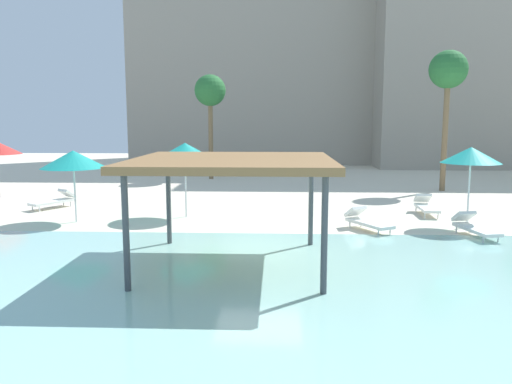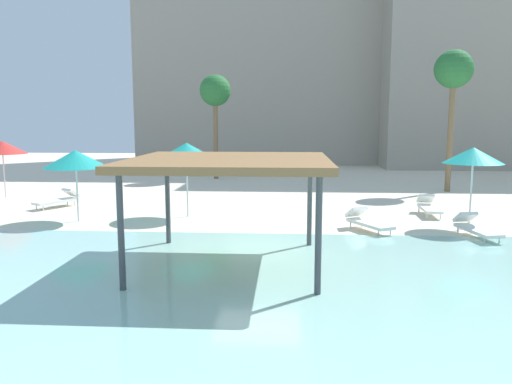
{
  "view_description": "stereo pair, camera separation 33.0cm",
  "coord_description": "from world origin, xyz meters",
  "px_view_note": "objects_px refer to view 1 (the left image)",
  "views": [
    {
      "loc": [
        0.51,
        -14.01,
        3.62
      ],
      "look_at": [
        -0.17,
        2.0,
        1.3
      ],
      "focal_mm": 34.98,
      "sensor_mm": 36.0,
      "label": 1
    },
    {
      "loc": [
        0.84,
        -13.99,
        3.62
      ],
      "look_at": [
        -0.17,
        2.0,
        1.3
      ],
      "focal_mm": 34.98,
      "sensor_mm": 36.0,
      "label": 2
    }
  ],
  "objects_px": {
    "lounge_chair_5": "(55,200)",
    "palm_tree_0": "(210,93)",
    "shade_pavilion": "(233,164)",
    "beach_umbrella_teal_0": "(185,151)",
    "palm_tree_2": "(448,73)",
    "beach_umbrella_teal_3": "(471,155)",
    "beach_umbrella_teal_2": "(73,159)",
    "lounge_chair_1": "(474,226)",
    "lounge_chair_4": "(366,221)",
    "lounge_chair_0": "(426,206)"
  },
  "relations": [
    {
      "from": "beach_umbrella_teal_3",
      "to": "palm_tree_2",
      "type": "height_order",
      "value": "palm_tree_2"
    },
    {
      "from": "lounge_chair_1",
      "to": "palm_tree_2",
      "type": "relative_size",
      "value": 0.28
    },
    {
      "from": "beach_umbrella_teal_2",
      "to": "lounge_chair_1",
      "type": "distance_m",
      "value": 13.57
    },
    {
      "from": "beach_umbrella_teal_2",
      "to": "palm_tree_2",
      "type": "xyz_separation_m",
      "value": [
        15.7,
        8.64,
        3.68
      ]
    },
    {
      "from": "beach_umbrella_teal_0",
      "to": "beach_umbrella_teal_2",
      "type": "relative_size",
      "value": 1.09
    },
    {
      "from": "beach_umbrella_teal_0",
      "to": "palm_tree_0",
      "type": "xyz_separation_m",
      "value": [
        -0.67,
        12.26,
        2.76
      ]
    },
    {
      "from": "lounge_chair_0",
      "to": "lounge_chair_5",
      "type": "relative_size",
      "value": 1.0
    },
    {
      "from": "beach_umbrella_teal_3",
      "to": "palm_tree_0",
      "type": "bearing_deg",
      "value": 127.87
    },
    {
      "from": "beach_umbrella_teal_0",
      "to": "lounge_chair_5",
      "type": "height_order",
      "value": "beach_umbrella_teal_0"
    },
    {
      "from": "shade_pavilion",
      "to": "beach_umbrella_teal_0",
      "type": "height_order",
      "value": "beach_umbrella_teal_0"
    },
    {
      "from": "beach_umbrella_teal_3",
      "to": "lounge_chair_1",
      "type": "height_order",
      "value": "beach_umbrella_teal_3"
    },
    {
      "from": "beach_umbrella_teal_0",
      "to": "beach_umbrella_teal_2",
      "type": "bearing_deg",
      "value": -163.37
    },
    {
      "from": "shade_pavilion",
      "to": "beach_umbrella_teal_0",
      "type": "distance_m",
      "value": 6.7
    },
    {
      "from": "lounge_chair_0",
      "to": "beach_umbrella_teal_3",
      "type": "bearing_deg",
      "value": 20.47
    },
    {
      "from": "beach_umbrella_teal_0",
      "to": "beach_umbrella_teal_3",
      "type": "bearing_deg",
      "value": -7.77
    },
    {
      "from": "lounge_chair_1",
      "to": "shade_pavilion",
      "type": "bearing_deg",
      "value": -76.05
    },
    {
      "from": "shade_pavilion",
      "to": "palm_tree_2",
      "type": "distance_m",
      "value": 17.15
    },
    {
      "from": "palm_tree_2",
      "to": "beach_umbrella_teal_3",
      "type": "bearing_deg",
      "value": -102.84
    },
    {
      "from": "beach_umbrella_teal_3",
      "to": "lounge_chair_0",
      "type": "bearing_deg",
      "value": 107.6
    },
    {
      "from": "palm_tree_0",
      "to": "palm_tree_2",
      "type": "xyz_separation_m",
      "value": [
        12.61,
        -4.75,
        0.68
      ]
    },
    {
      "from": "beach_umbrella_teal_3",
      "to": "palm_tree_0",
      "type": "height_order",
      "value": "palm_tree_0"
    },
    {
      "from": "beach_umbrella_teal_2",
      "to": "lounge_chair_0",
      "type": "relative_size",
      "value": 1.33
    },
    {
      "from": "shade_pavilion",
      "to": "beach_umbrella_teal_2",
      "type": "xyz_separation_m",
      "value": [
        -6.1,
        5.16,
        -0.3
      ]
    },
    {
      "from": "shade_pavilion",
      "to": "lounge_chair_4",
      "type": "height_order",
      "value": "shade_pavilion"
    },
    {
      "from": "palm_tree_0",
      "to": "beach_umbrella_teal_0",
      "type": "bearing_deg",
      "value": -86.87
    },
    {
      "from": "beach_umbrella_teal_3",
      "to": "beach_umbrella_teal_2",
      "type": "bearing_deg",
      "value": 179.04
    },
    {
      "from": "beach_umbrella_teal_2",
      "to": "shade_pavilion",
      "type": "bearing_deg",
      "value": -40.23
    },
    {
      "from": "beach_umbrella_teal_0",
      "to": "palm_tree_0",
      "type": "bearing_deg",
      "value": 93.13
    },
    {
      "from": "beach_umbrella_teal_3",
      "to": "lounge_chair_0",
      "type": "relative_size",
      "value": 1.42
    },
    {
      "from": "shade_pavilion",
      "to": "beach_umbrella_teal_2",
      "type": "bearing_deg",
      "value": 139.77
    },
    {
      "from": "palm_tree_0",
      "to": "lounge_chair_4",
      "type": "bearing_deg",
      "value": -63.85
    },
    {
      "from": "shade_pavilion",
      "to": "lounge_chair_0",
      "type": "bearing_deg",
      "value": 46.49
    },
    {
      "from": "lounge_chair_5",
      "to": "palm_tree_0",
      "type": "distance_m",
      "value": 12.73
    },
    {
      "from": "beach_umbrella_teal_3",
      "to": "lounge_chair_0",
      "type": "xyz_separation_m",
      "value": [
        -0.73,
        2.29,
        -2.12
      ]
    },
    {
      "from": "beach_umbrella_teal_3",
      "to": "lounge_chair_1",
      "type": "bearing_deg",
      "value": -103.36
    },
    {
      "from": "lounge_chair_0",
      "to": "palm_tree_2",
      "type": "bearing_deg",
      "value": 160.19
    },
    {
      "from": "beach_umbrella_teal_0",
      "to": "lounge_chair_1",
      "type": "bearing_deg",
      "value": -16.53
    },
    {
      "from": "lounge_chair_5",
      "to": "palm_tree_2",
      "type": "height_order",
      "value": "palm_tree_2"
    },
    {
      "from": "beach_umbrella_teal_3",
      "to": "palm_tree_2",
      "type": "xyz_separation_m",
      "value": [
        2.02,
        8.87,
        3.48
      ]
    },
    {
      "from": "lounge_chair_1",
      "to": "lounge_chair_4",
      "type": "xyz_separation_m",
      "value": [
        -3.2,
        0.77,
        0.0
      ]
    },
    {
      "from": "lounge_chair_4",
      "to": "beach_umbrella_teal_0",
      "type": "bearing_deg",
      "value": -137.42
    },
    {
      "from": "lounge_chair_4",
      "to": "palm_tree_0",
      "type": "height_order",
      "value": "palm_tree_0"
    },
    {
      "from": "palm_tree_0",
      "to": "beach_umbrella_teal_3",
      "type": "bearing_deg",
      "value": -52.13
    },
    {
      "from": "lounge_chair_5",
      "to": "beach_umbrella_teal_3",
      "type": "bearing_deg",
      "value": 110.35
    },
    {
      "from": "beach_umbrella_teal_2",
      "to": "beach_umbrella_teal_3",
      "type": "distance_m",
      "value": 13.68
    },
    {
      "from": "lounge_chair_5",
      "to": "lounge_chair_0",
      "type": "bearing_deg",
      "value": 118.44
    },
    {
      "from": "shade_pavilion",
      "to": "lounge_chair_0",
      "type": "relative_size",
      "value": 2.5
    },
    {
      "from": "beach_umbrella_teal_0",
      "to": "lounge_chair_5",
      "type": "distance_m",
      "value": 6.4
    },
    {
      "from": "lounge_chair_4",
      "to": "palm_tree_2",
      "type": "bearing_deg",
      "value": 120.46
    },
    {
      "from": "lounge_chair_1",
      "to": "lounge_chair_0",
      "type": "bearing_deg",
      "value": 174.13
    }
  ]
}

